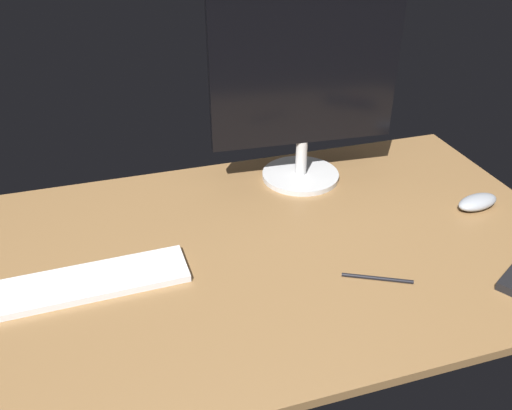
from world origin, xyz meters
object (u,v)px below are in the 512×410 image
at_px(monitor, 305,82).
at_px(keyboard, 74,285).
at_px(pen, 377,278).
at_px(computer_mouse, 477,202).

distance_m(monitor, keyboard, 0.73).
bearing_deg(keyboard, pen, -16.45).
distance_m(keyboard, computer_mouse, 0.97).
distance_m(monitor, pen, 0.53).
xyz_separation_m(computer_mouse, pen, (-0.37, -0.18, -0.01)).
bearing_deg(keyboard, computer_mouse, -0.27).
xyz_separation_m(keyboard, pen, (0.60, -0.16, -0.00)).
xyz_separation_m(monitor, computer_mouse, (0.37, -0.28, -0.25)).
bearing_deg(computer_mouse, pen, -164.38).
relative_size(keyboard, pen, 3.14).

